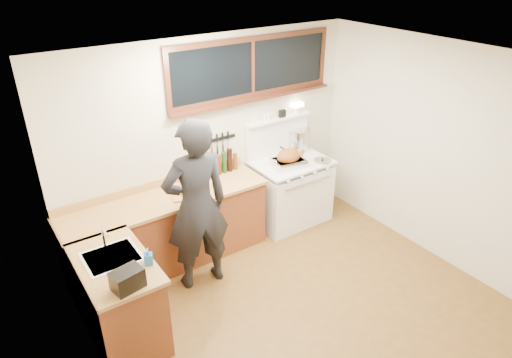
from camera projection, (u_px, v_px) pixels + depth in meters
ground_plane at (296, 304)px, 4.98m from camera, size 4.00×3.50×0.02m
room_shell at (303, 167)px, 4.22m from camera, size 4.10×3.60×2.65m
counter_back at (169, 230)px, 5.43m from camera, size 2.44×0.64×1.00m
counter_left at (119, 300)px, 4.37m from camera, size 0.64×1.09×0.90m
sink_unit at (112, 262)px, 4.26m from camera, size 0.50×0.45×0.37m
vintage_stove at (290, 190)px, 6.30m from camera, size 1.02×0.74×1.58m
back_window at (253, 74)px, 5.59m from camera, size 2.32×0.13×0.77m
left_doorway at (124, 344)px, 3.08m from camera, size 0.02×1.04×2.17m
knife_strip at (218, 140)px, 5.68m from camera, size 0.46×0.03×0.28m
man at (196, 206)px, 4.87m from camera, size 0.77×0.55×1.99m
soap_bottle at (148, 256)px, 4.11m from camera, size 0.10×0.10×0.17m
toaster at (127, 279)px, 3.82m from camera, size 0.29×0.22×0.18m
cutting_board at (190, 190)px, 5.27m from camera, size 0.49×0.43×0.14m
roast_turkey at (289, 159)px, 5.92m from camera, size 0.46×0.36×0.24m
stockpot at (299, 139)px, 6.39m from camera, size 0.34×0.34×0.30m
saucepan at (288, 154)px, 6.17m from camera, size 0.15×0.27×0.11m
pot_lid at (323, 161)px, 6.09m from camera, size 0.31×0.31×0.04m
coffee_tin at (214, 171)px, 5.68m from camera, size 0.10×0.09×0.14m
pitcher at (209, 173)px, 5.59m from camera, size 0.11×0.11×0.19m
bottle_cluster at (226, 162)px, 5.76m from camera, size 0.31×0.07×0.30m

